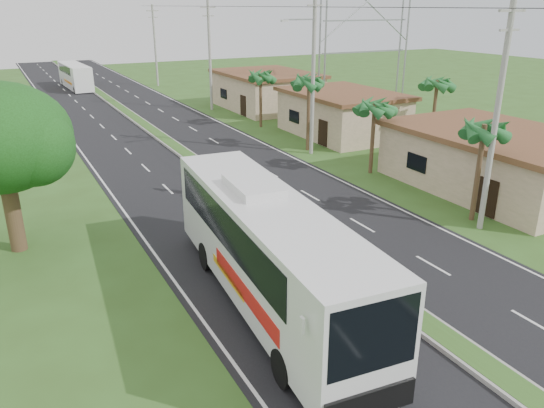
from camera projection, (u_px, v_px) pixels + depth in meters
name	position (u px, v px, depth m)	size (l,w,h in m)	color
ground	(367.00, 285.00, 21.06)	(180.00, 180.00, 0.00)	#33531E
road_asphalt	(194.00, 161.00, 37.63)	(14.00, 160.00, 0.02)	black
median_strip	(194.00, 160.00, 37.59)	(1.20, 160.00, 0.18)	gray
lane_edge_left	(97.00, 175.00, 34.71)	(0.12, 160.00, 0.01)	silver
lane_edge_right	(277.00, 150.00, 40.55)	(0.12, 160.00, 0.01)	silver
shop_near	(497.00, 160.00, 31.50)	(8.60, 12.60, 3.52)	tan
shop_mid	(342.00, 113.00, 44.73)	(7.60, 10.60, 3.67)	tan
shop_far	(267.00, 90.00, 56.30)	(8.60, 11.60, 3.82)	tan
palm_verge_a	(484.00, 130.00, 25.79)	(2.40, 2.40, 5.45)	#473321
palm_verge_b	(375.00, 107.00, 33.56)	(2.40, 2.40, 5.05)	#473321
palm_verge_c	(309.00, 82.00, 38.83)	(2.40, 2.40, 5.85)	#473321
palm_verge_d	(260.00, 76.00, 46.70)	(2.40, 2.40, 5.25)	#473321
palm_behind_shop	(437.00, 84.00, 39.37)	(2.40, 2.40, 5.65)	#473321
utility_pole_a	(497.00, 115.00, 24.42)	(1.60, 0.28, 11.00)	gray
utility_pole_b	(313.00, 68.00, 37.46)	(3.20, 0.28, 12.00)	gray
utility_pole_c	(210.00, 54.00, 54.24)	(1.60, 0.28, 11.00)	gray
utility_pole_d	(155.00, 45.00, 70.90)	(1.60, 0.28, 10.50)	gray
billboard_lattice	(365.00, 43.00, 53.09)	(10.18, 1.18, 12.07)	gray
coach_bus_main	(267.00, 244.00, 18.92)	(3.95, 13.76, 4.39)	silver
coach_bus_far	(75.00, 75.00, 69.80)	(2.77, 10.87, 3.14)	white
motorcyclist	(202.00, 181.00, 30.65)	(1.72, 0.75, 2.39)	black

